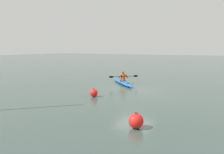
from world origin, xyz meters
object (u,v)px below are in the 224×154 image
object	(u,v)px
kayaker	(123,77)
mooring_buoy_white_far	(136,121)
kayak	(122,82)
mooring_buoy_red_near	(94,93)

from	to	relation	value
kayaker	mooring_buoy_white_far	world-z (taller)	kayaker
kayak	kayaker	xyz separation A→B (m)	(-0.10, 0.10, 0.47)
mooring_buoy_white_far	kayaker	bearing A→B (deg)	-60.30
kayak	mooring_buoy_white_far	world-z (taller)	mooring_buoy_white_far
kayaker	mooring_buoy_red_near	size ratio (longest dim) A/B	3.39
kayak	mooring_buoy_red_near	bearing A→B (deg)	97.03
mooring_buoy_red_near	kayaker	bearing A→B (deg)	-83.94
kayak	mooring_buoy_red_near	xyz separation A→B (m)	(-0.62, 4.99, 0.09)
mooring_buoy_white_far	mooring_buoy_red_near	xyz separation A→B (m)	(4.24, -3.44, -0.04)
mooring_buoy_white_far	mooring_buoy_red_near	bearing A→B (deg)	-39.12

